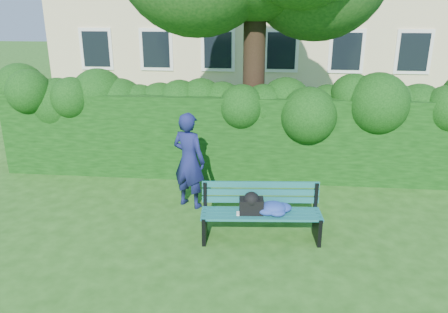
# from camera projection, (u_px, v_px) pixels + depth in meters

# --- Properties ---
(ground) EXTENTS (80.00, 80.00, 0.00)m
(ground) POSITION_uv_depth(u_px,v_px,m) (221.00, 218.00, 7.77)
(ground) COLOR #225216
(ground) RESTS_ON ground
(hedge) EXTENTS (10.00, 1.00, 1.80)m
(hedge) POSITION_uv_depth(u_px,v_px,m) (231.00, 135.00, 9.54)
(hedge) COLOR black
(hedge) RESTS_ON ground
(park_bench) EXTENTS (1.94, 0.72, 0.89)m
(park_bench) POSITION_uv_depth(u_px,v_px,m) (262.00, 210.00, 6.93)
(park_bench) COLOR #0F4F4A
(park_bench) RESTS_ON ground
(man_reading) EXTENTS (0.77, 0.66, 1.79)m
(man_reading) POSITION_uv_depth(u_px,v_px,m) (189.00, 160.00, 7.98)
(man_reading) COLOR #161B4E
(man_reading) RESTS_ON ground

